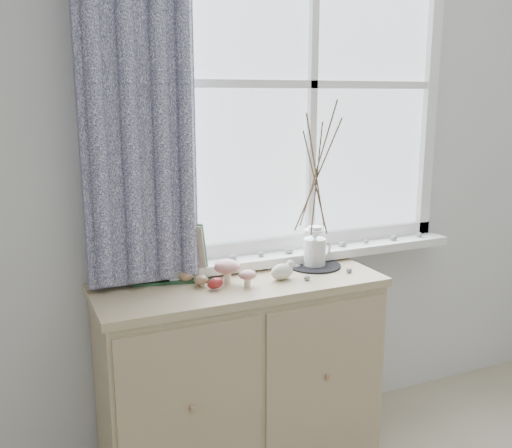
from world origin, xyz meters
The scene contains 8 objects.
sideboard centered at (-0.15, 1.75, 0.43)m, with size 1.20×0.45×0.85m.
botanical_book centered at (-0.41, 1.85, 0.98)m, with size 0.36×0.13×0.25m, color #21442B, non-canonical shape.
toadstool_cluster centered at (-0.19, 1.74, 0.91)m, with size 0.15×0.16×0.10m.
wooden_eggs centered at (-0.32, 1.77, 0.88)m, with size 0.13×0.17×0.07m.
songbird_figurine centered at (0.02, 1.71, 0.89)m, with size 0.14×0.07×0.08m, color white, non-canonical shape.
crocheted_doily centered at (0.24, 1.82, 0.85)m, with size 0.24×0.24×0.01m, color black.
twig_pitcher centered at (0.24, 1.82, 1.28)m, with size 0.34×0.34×0.75m.
sideboard_pebbles centered at (0.15, 1.75, 0.86)m, with size 0.33×0.23×0.02m.
Camera 1 is at (-1.00, -0.32, 1.60)m, focal length 40.00 mm.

